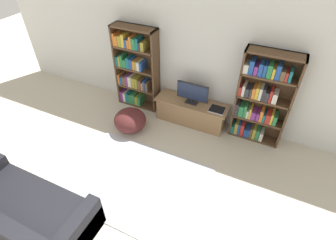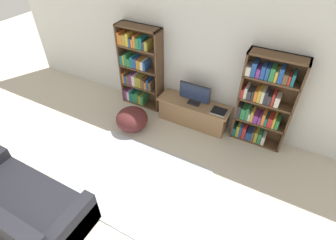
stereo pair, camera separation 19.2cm
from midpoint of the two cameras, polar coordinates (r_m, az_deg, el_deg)
name	(u,v)px [view 2 (the right image)]	position (r m, az deg, el deg)	size (l,w,h in m)	color
wall_back	(197,59)	(5.13, 7.36, 13.06)	(8.80, 0.06, 2.60)	silver
bookshelf_left	(139,68)	(5.68, -5.26, 11.13)	(0.94, 0.30, 1.79)	#513823
bookshelf_right	(263,103)	(4.94, 21.09, 3.56)	(0.94, 0.30, 1.79)	#513823
tv_stand	(193,113)	(5.42, 6.56, 1.57)	(1.48, 0.46, 0.50)	#8E6B47
television	(195,94)	(5.13, 6.91, 5.68)	(0.63, 0.16, 0.44)	black
laptop	(219,111)	(5.11, 12.09, 1.84)	(0.30, 0.26, 0.03)	#B7B7BC
area_rug	(133,180)	(4.51, -6.41, -12.91)	(2.25, 1.65, 0.02)	#B2B7C1
couch_left_sectional	(20,207)	(4.38, -28.35, -16.32)	(1.96, 0.94, 0.79)	black
beanbag_ottoman	(132,119)	(5.30, -6.83, 0.19)	(0.64, 0.64, 0.45)	#4C1E1E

